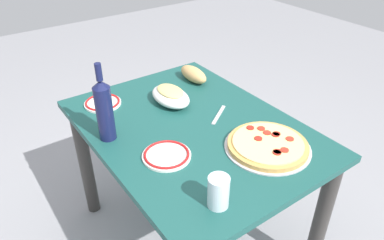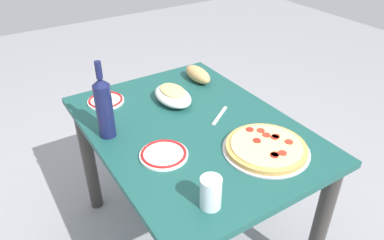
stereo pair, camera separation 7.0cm
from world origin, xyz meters
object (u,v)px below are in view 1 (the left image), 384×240
(wine_bottle, at_px, (104,109))
(dining_table, at_px, (192,150))
(water_glass, at_px, (218,192))
(bread_loaf, at_px, (193,74))
(pepperoni_pizza, at_px, (268,145))
(side_plate_near, at_px, (103,103))
(baked_pasta_dish, at_px, (171,95))
(side_plate_far, at_px, (167,155))

(wine_bottle, bearing_deg, dining_table, -111.00)
(water_glass, bearing_deg, bread_loaf, -30.58)
(pepperoni_pizza, bearing_deg, side_plate_near, 29.08)
(baked_pasta_dish, relative_size, wine_bottle, 0.71)
(dining_table, bearing_deg, wine_bottle, 69.00)
(pepperoni_pizza, relative_size, side_plate_near, 1.97)
(dining_table, height_order, baked_pasta_dish, baked_pasta_dish)
(pepperoni_pizza, xyz_separation_m, baked_pasta_dish, (0.53, 0.12, 0.03))
(pepperoni_pizza, height_order, side_plate_near, pepperoni_pizza)
(pepperoni_pizza, xyz_separation_m, bread_loaf, (0.67, -0.11, 0.02))
(side_plate_near, xyz_separation_m, side_plate_far, (-0.53, -0.04, -0.00))
(water_glass, distance_m, bread_loaf, 0.92)
(dining_table, height_order, wine_bottle, wine_bottle)
(wine_bottle, relative_size, water_glass, 2.93)
(bread_loaf, bearing_deg, pepperoni_pizza, 170.57)
(bread_loaf, bearing_deg, side_plate_near, 84.83)
(water_glass, xyz_separation_m, side_plate_near, (0.84, 0.04, -0.05))
(water_glass, bearing_deg, pepperoni_pizza, -70.58)
(side_plate_near, height_order, bread_loaf, bread_loaf)
(dining_table, distance_m, bread_loaf, 0.48)
(pepperoni_pizza, distance_m, bread_loaf, 0.68)
(water_glass, relative_size, side_plate_near, 0.65)
(dining_table, distance_m, pepperoni_pizza, 0.37)
(baked_pasta_dish, bearing_deg, pepperoni_pizza, -167.38)
(pepperoni_pizza, distance_m, wine_bottle, 0.67)
(baked_pasta_dish, bearing_deg, side_plate_near, 57.25)
(dining_table, bearing_deg, bread_loaf, -36.40)
(wine_bottle, relative_size, side_plate_far, 1.75)
(baked_pasta_dish, xyz_separation_m, side_plate_far, (-0.35, 0.24, -0.03))
(side_plate_near, bearing_deg, baked_pasta_dish, -122.75)
(dining_table, xyz_separation_m, pepperoni_pizza, (-0.31, -0.15, 0.15))
(side_plate_far, bearing_deg, water_glass, -179.46)
(wine_bottle, height_order, bread_loaf, wine_bottle)
(baked_pasta_dish, bearing_deg, wine_bottle, 104.52)
(baked_pasta_dish, bearing_deg, water_glass, 160.18)
(dining_table, xyz_separation_m, wine_bottle, (0.13, 0.34, 0.27))
(dining_table, xyz_separation_m, bread_loaf, (0.36, -0.26, 0.17))
(side_plate_far, bearing_deg, wine_bottle, 27.45)
(pepperoni_pizza, bearing_deg, water_glass, 109.42)
(pepperoni_pizza, height_order, wine_bottle, wine_bottle)
(pepperoni_pizza, distance_m, water_glass, 0.38)
(dining_table, distance_m, wine_bottle, 0.45)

